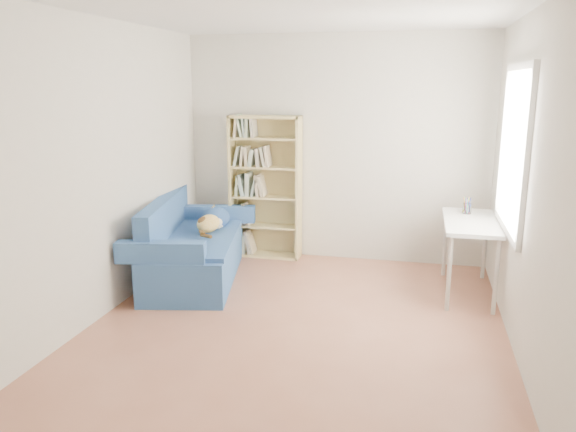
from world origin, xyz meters
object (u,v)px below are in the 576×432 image
(sofa, at_px, (193,248))
(desk, at_px, (471,228))
(pen_cup, at_px, (467,207))
(bookshelf, at_px, (265,193))

(sofa, distance_m, desk, 2.86)
(pen_cup, bearing_deg, desk, -85.36)
(bookshelf, height_order, desk, bookshelf)
(bookshelf, bearing_deg, sofa, -120.25)
(bookshelf, xyz_separation_m, desk, (2.28, -0.75, -0.11))
(bookshelf, distance_m, pen_cup, 2.30)
(sofa, distance_m, bookshelf, 1.18)
(bookshelf, xyz_separation_m, pen_cup, (2.26, -0.46, 0.04))
(sofa, relative_size, bookshelf, 1.14)
(sofa, height_order, desk, sofa)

